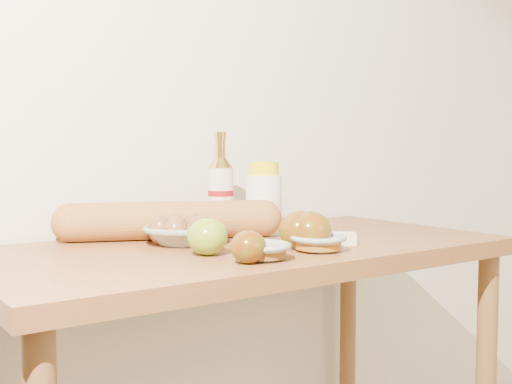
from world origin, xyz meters
TOP-DOWN VIEW (x-y plane):
  - back_wall at (0.00, 1.51)m, footprint 3.50×0.02m
  - table at (0.00, 1.18)m, footprint 1.20×0.60m
  - bourbon_bottle at (0.02, 1.33)m, footprint 0.07×0.07m
  - cream_bottle at (0.13, 1.30)m, footprint 0.10×0.10m
  - egg_bowl at (-0.13, 1.26)m, footprint 0.21×0.21m
  - baguette at (-0.12, 1.34)m, footprint 0.54×0.30m
  - apple_yellowgreen at (-0.16, 1.10)m, footprint 0.09×0.09m
  - apple_redgreen_front at (-0.14, 0.97)m, footprint 0.07×0.07m
  - apple_redgreen_right at (0.06, 1.03)m, footprint 0.10×0.10m
  - sugar_bowl at (-0.10, 0.99)m, footprint 0.15×0.15m
  - syrup_bowl at (0.06, 1.00)m, footprint 0.14×0.14m
  - butter_stick at (0.14, 1.04)m, footprint 0.11×0.06m
  - apple_extra at (0.04, 1.05)m, footprint 0.10×0.10m

SIDE VIEW (x-z plane):
  - table at x=0.00m, z-range 0.33..1.23m
  - butter_stick at x=0.14m, z-range 0.90..0.93m
  - sugar_bowl at x=-0.10m, z-range 0.90..0.93m
  - syrup_bowl at x=0.06m, z-range 0.90..0.94m
  - egg_bowl at x=-0.13m, z-range 0.89..0.96m
  - apple_redgreen_front at x=-0.14m, z-range 0.90..0.96m
  - apple_yellowgreen at x=-0.16m, z-range 0.90..0.98m
  - apple_redgreen_right at x=0.06m, z-range 0.90..0.98m
  - apple_extra at x=0.04m, z-range 0.90..0.98m
  - baguette at x=-0.12m, z-range 0.90..0.99m
  - cream_bottle at x=0.13m, z-range 0.89..1.08m
  - bourbon_bottle at x=0.02m, z-range 0.88..1.13m
  - back_wall at x=0.00m, z-range 0.00..2.60m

